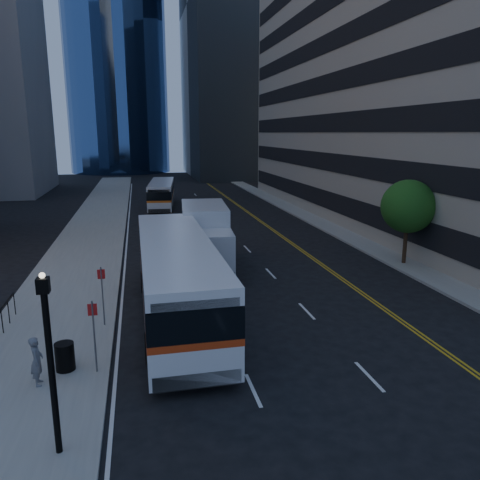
{
  "coord_description": "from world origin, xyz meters",
  "views": [
    {
      "loc": [
        -6.74,
        -16.97,
        7.95
      ],
      "look_at": [
        -1.98,
        4.95,
        2.8
      ],
      "focal_mm": 35.0,
      "sensor_mm": 36.0,
      "label": 1
    }
  ],
  "objects_px": {
    "lamp_post": "(50,357)",
    "bus_rear": "(162,193)",
    "pedestrian": "(37,361)",
    "street_tree": "(408,207)",
    "box_truck": "(206,236)",
    "bus_front": "(177,276)",
    "trash_can": "(65,357)"
  },
  "relations": [
    {
      "from": "street_tree",
      "to": "box_truck",
      "type": "bearing_deg",
      "value": 170.53
    },
    {
      "from": "bus_rear",
      "to": "trash_can",
      "type": "distance_m",
      "value": 36.17
    },
    {
      "from": "box_truck",
      "to": "pedestrian",
      "type": "xyz_separation_m",
      "value": [
        -7.15,
        -12.45,
        -0.99
      ]
    },
    {
      "from": "bus_rear",
      "to": "street_tree",
      "type": "bearing_deg",
      "value": -57.23
    },
    {
      "from": "lamp_post",
      "to": "bus_rear",
      "type": "distance_m",
      "value": 40.45
    },
    {
      "from": "box_truck",
      "to": "trash_can",
      "type": "relative_size",
      "value": 8.28
    },
    {
      "from": "bus_front",
      "to": "bus_rear",
      "type": "distance_m",
      "value": 31.6
    },
    {
      "from": "lamp_post",
      "to": "box_truck",
      "type": "height_order",
      "value": "lamp_post"
    },
    {
      "from": "street_tree",
      "to": "bus_rear",
      "type": "bearing_deg",
      "value": 116.99
    },
    {
      "from": "bus_rear",
      "to": "box_truck",
      "type": "height_order",
      "value": "box_truck"
    },
    {
      "from": "lamp_post",
      "to": "box_truck",
      "type": "xyz_separation_m",
      "value": [
        6.01,
        16.0,
        -0.78
      ]
    },
    {
      "from": "street_tree",
      "to": "trash_can",
      "type": "relative_size",
      "value": 5.35
    },
    {
      "from": "bus_rear",
      "to": "pedestrian",
      "type": "relative_size",
      "value": 6.92
    },
    {
      "from": "bus_front",
      "to": "bus_rear",
      "type": "relative_size",
      "value": 1.22
    },
    {
      "from": "bus_front",
      "to": "box_truck",
      "type": "relative_size",
      "value": 1.71
    },
    {
      "from": "lamp_post",
      "to": "bus_rear",
      "type": "relative_size",
      "value": 0.41
    },
    {
      "from": "street_tree",
      "to": "box_truck",
      "type": "height_order",
      "value": "street_tree"
    },
    {
      "from": "lamp_post",
      "to": "bus_rear",
      "type": "bearing_deg",
      "value": 83.36
    },
    {
      "from": "lamp_post",
      "to": "trash_can",
      "type": "distance_m",
      "value": 4.86
    },
    {
      "from": "pedestrian",
      "to": "bus_rear",
      "type": "bearing_deg",
      "value": -14.88
    },
    {
      "from": "pedestrian",
      "to": "street_tree",
      "type": "bearing_deg",
      "value": -67.22
    },
    {
      "from": "bus_front",
      "to": "trash_can",
      "type": "height_order",
      "value": "bus_front"
    },
    {
      "from": "lamp_post",
      "to": "box_truck",
      "type": "bearing_deg",
      "value": 69.41
    },
    {
      "from": "bus_rear",
      "to": "box_truck",
      "type": "relative_size",
      "value": 1.41
    },
    {
      "from": "bus_front",
      "to": "pedestrian",
      "type": "bearing_deg",
      "value": -134.23
    },
    {
      "from": "bus_rear",
      "to": "trash_can",
      "type": "height_order",
      "value": "bus_rear"
    },
    {
      "from": "bus_rear",
      "to": "pedestrian",
      "type": "height_order",
      "value": "bus_rear"
    },
    {
      "from": "bus_rear",
      "to": "pedestrian",
      "type": "bearing_deg",
      "value": -93.24
    },
    {
      "from": "lamp_post",
      "to": "bus_rear",
      "type": "height_order",
      "value": "lamp_post"
    },
    {
      "from": "street_tree",
      "to": "bus_rear",
      "type": "height_order",
      "value": "street_tree"
    },
    {
      "from": "street_tree",
      "to": "pedestrian",
      "type": "distance_m",
      "value": 21.97
    },
    {
      "from": "street_tree",
      "to": "trash_can",
      "type": "xyz_separation_m",
      "value": [
        -18.43,
        -9.64,
        -3.01
      ]
    }
  ]
}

